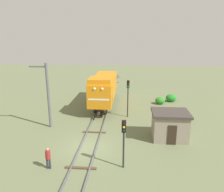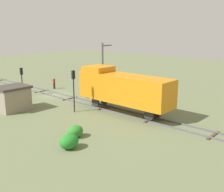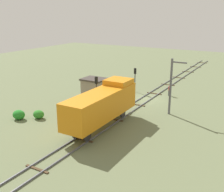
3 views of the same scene
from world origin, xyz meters
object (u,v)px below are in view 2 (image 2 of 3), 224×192
Objects in this scene: traffic_signal_mid at (73,84)px; worker_near_track at (54,82)px; traffic_signal_near at (22,76)px; locomotive at (123,88)px; relay_hut at (13,98)px; catenary_mast at (103,67)px.

worker_near_track is at bearing -116.88° from traffic_signal_mid.
locomotive is at bearing 102.08° from traffic_signal_near.
relay_hut is (4.10, -5.60, -1.78)m from traffic_signal_mid.
catenary_mast reaches higher than worker_near_track.
traffic_signal_mid is 1.31× the size of relay_hut.
locomotive is 9.39m from catenary_mast.
catenary_mast is (-2.67, 7.67, 2.76)m from worker_near_track.
traffic_signal_near is 2.25× the size of worker_near_track.
traffic_signal_mid is at bearing 126.20° from relay_hut.
catenary_mast is 2.01× the size of relay_hut.
traffic_signal_mid reaches higher than traffic_signal_near.
relay_hut is at bearing 50.81° from traffic_signal_near.
traffic_signal_mid is 2.70× the size of worker_near_track.
traffic_signal_near is (3.20, -14.95, -0.10)m from locomotive.
traffic_signal_mid reaches higher than relay_hut.
locomotive is at bearing 127.79° from relay_hut.
traffic_signal_near is 0.83× the size of traffic_signal_mid.
catenary_mast is 12.92m from relay_hut.
traffic_signal_near is at bearing -40.67° from catenary_mast.
relay_hut is (7.50, -9.67, -1.38)m from locomotive.
traffic_signal_near is at bearing -77.92° from locomotive.
locomotive is 5.32m from traffic_signal_mid.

